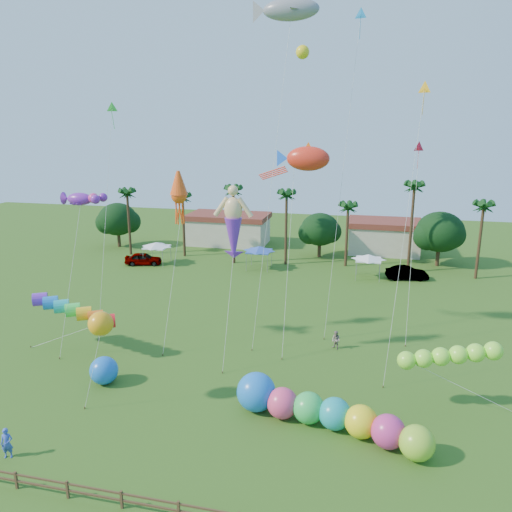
% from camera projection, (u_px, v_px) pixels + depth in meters
% --- Properties ---
extents(ground, '(160.00, 160.00, 0.00)m').
position_uv_depth(ground, '(217.00, 444.00, 29.63)').
color(ground, '#285116').
rests_on(ground, ground).
extents(tree_line, '(69.46, 8.91, 11.00)m').
position_uv_depth(tree_line, '(338.00, 230.00, 69.13)').
color(tree_line, '#3A2819').
rests_on(tree_line, ground).
extents(buildings_row, '(35.00, 7.00, 4.00)m').
position_uv_depth(buildings_row, '(297.00, 235.00, 76.85)').
color(buildings_row, beige).
rests_on(buildings_row, ground).
extents(tent_row, '(31.00, 4.00, 0.60)m').
position_uv_depth(tent_row, '(258.00, 250.00, 64.45)').
color(tent_row, white).
rests_on(tent_row, ground).
extents(fence, '(36.12, 0.12, 1.00)m').
position_uv_depth(fence, '(179.00, 508.00, 23.83)').
color(fence, brown).
rests_on(fence, ground).
extents(car_a, '(5.20, 3.13, 1.66)m').
position_uv_depth(car_a, '(143.00, 259.00, 67.43)').
color(car_a, '#4C4C54').
rests_on(car_a, ground).
extents(car_b, '(5.23, 2.60, 1.65)m').
position_uv_depth(car_b, '(407.00, 273.00, 60.97)').
color(car_b, '#4C4C54').
rests_on(car_b, ground).
extents(spectator_a, '(0.77, 0.63, 1.82)m').
position_uv_depth(spectator_a, '(7.00, 443.00, 28.22)').
color(spectator_a, blue).
rests_on(spectator_a, ground).
extents(spectator_b, '(0.98, 0.94, 1.59)m').
position_uv_depth(spectator_b, '(336.00, 340.00, 42.02)').
color(spectator_b, gray).
rests_on(spectator_b, ground).
extents(caterpillar_inflatable, '(12.59, 5.44, 2.59)m').
position_uv_depth(caterpillar_inflatable, '(322.00, 412.00, 30.97)').
color(caterpillar_inflatable, '#EE3E75').
rests_on(caterpillar_inflatable, ground).
extents(blue_ball, '(2.05, 2.05, 2.05)m').
position_uv_depth(blue_ball, '(104.00, 370.00, 36.34)').
color(blue_ball, blue).
rests_on(blue_ball, ground).
extents(rainbow_tube, '(9.73, 3.90, 3.85)m').
position_uv_depth(rainbow_tube, '(84.00, 319.00, 40.00)').
color(rainbow_tube, red).
rests_on(rainbow_tube, ground).
extents(green_worm, '(10.51, 1.94, 4.16)m').
position_uv_depth(green_worm, '(406.00, 360.00, 32.61)').
color(green_worm, '#94FE38').
rests_on(green_worm, ground).
extents(orange_ball_kite, '(2.15, 1.62, 6.76)m').
position_uv_depth(orange_ball_kite, '(101.00, 324.00, 32.12)').
color(orange_ball_kite, orange).
rests_on(orange_ball_kite, ground).
extents(merman_kite, '(2.35, 3.99, 13.47)m').
position_uv_depth(merman_kite, '(233.00, 227.00, 38.23)').
color(merman_kite, '#E7BE83').
rests_on(merman_kite, ground).
extents(fish_kite, '(5.68, 7.40, 16.79)m').
position_uv_depth(fish_kite, '(308.00, 159.00, 41.27)').
color(fish_kite, red).
rests_on(fish_kite, ground).
extents(shark_kite, '(6.53, 7.98, 28.42)m').
position_uv_depth(shark_kite, '(291.00, 10.00, 39.98)').
color(shark_kite, gray).
rests_on(shark_kite, ground).
extents(squid_kite, '(1.58, 4.96, 14.80)m').
position_uv_depth(squid_kite, '(179.00, 196.00, 41.56)').
color(squid_kite, '#FB5014').
rests_on(squid_kite, ground).
extents(lobster_kite, '(4.19, 4.73, 13.36)m').
position_uv_depth(lobster_kite, '(80.00, 199.00, 39.72)').
color(lobster_kite, purple).
rests_on(lobster_kite, ground).
extents(delta_kite_red, '(1.05, 4.01, 17.06)m').
position_uv_depth(delta_kite_red, '(419.00, 152.00, 41.86)').
color(delta_kite_red, red).
rests_on(delta_kite_red, ground).
extents(delta_kite_yellow, '(1.99, 3.82, 21.25)m').
position_uv_depth(delta_kite_yellow, '(423.00, 98.00, 33.66)').
color(delta_kite_yellow, gold).
rests_on(delta_kite_yellow, ground).
extents(delta_kite_green, '(1.06, 4.77, 20.30)m').
position_uv_depth(delta_kite_green, '(112.00, 114.00, 42.86)').
color(delta_kite_green, green).
rests_on(delta_kite_green, ground).
extents(delta_kite_blue, '(2.23, 4.94, 27.77)m').
position_uv_depth(delta_kite_blue, '(360.00, 24.00, 41.26)').
color(delta_kite_blue, '#1782D0').
rests_on(delta_kite_blue, ground).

